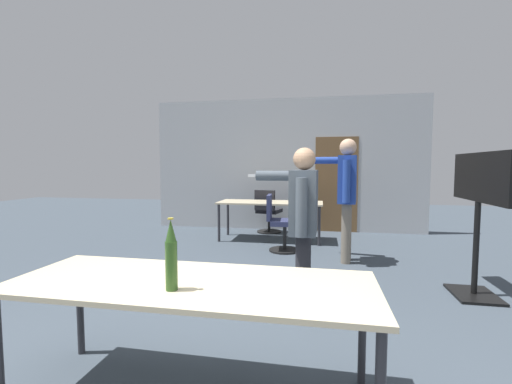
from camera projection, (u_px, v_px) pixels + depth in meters
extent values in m
cube|color=#B2B5B7|center=(286.00, 165.00, 7.61)|extent=(5.98, 0.10, 2.90)
cube|color=brown|center=(336.00, 185.00, 7.38)|extent=(0.90, 0.02, 2.05)
cube|color=#C6B793|center=(191.00, 283.00, 2.03)|extent=(2.17, 0.79, 0.03)
cylinder|color=#2D2D33|center=(80.00, 308.00, 2.58)|extent=(0.05, 0.05, 0.71)
cylinder|color=#2D2D33|center=(362.00, 332.00, 2.20)|extent=(0.05, 0.05, 0.71)
cube|color=#C6B793|center=(270.00, 203.00, 6.55)|extent=(1.98, 0.75, 0.03)
cylinder|color=#2D2D33|center=(219.00, 223.00, 6.44)|extent=(0.05, 0.05, 0.71)
cylinder|color=#2D2D33|center=(319.00, 226.00, 6.10)|extent=(0.05, 0.05, 0.71)
cylinder|color=#2D2D33|center=(228.00, 218.00, 7.07)|extent=(0.05, 0.05, 0.71)
cylinder|color=#2D2D33|center=(319.00, 221.00, 6.72)|extent=(0.05, 0.05, 0.71)
cube|color=black|center=(474.00, 295.00, 3.75)|extent=(0.44, 0.56, 0.03)
cylinder|color=black|center=(476.00, 248.00, 3.71)|extent=(0.06, 0.06, 1.01)
cube|color=black|center=(479.00, 177.00, 3.65)|extent=(0.04, 1.29, 0.53)
cube|color=#14331E|center=(482.00, 177.00, 3.65)|extent=(0.01, 1.18, 0.47)
cylinder|color=#28282D|center=(302.00, 275.00, 3.24)|extent=(0.14, 0.14, 0.77)
cylinder|color=#28282D|center=(304.00, 270.00, 3.42)|extent=(0.14, 0.14, 0.77)
cube|color=#4C5660|center=(304.00, 202.00, 3.28)|extent=(0.26, 0.45, 0.61)
sphere|color=tan|center=(304.00, 159.00, 3.25)|extent=(0.21, 0.21, 0.21)
cylinder|color=#4C5660|center=(301.00, 207.00, 3.02)|extent=(0.11, 0.11, 0.53)
cylinder|color=#4C5660|center=(281.00, 176.00, 3.59)|extent=(0.53, 0.12, 0.11)
cube|color=white|center=(254.00, 176.00, 3.65)|extent=(0.12, 0.04, 0.03)
cylinder|color=slate|center=(346.00, 233.00, 4.99)|extent=(0.14, 0.14, 0.88)
cylinder|color=slate|center=(347.00, 231.00, 5.16)|extent=(0.14, 0.14, 0.88)
cube|color=#23429E|center=(347.00, 179.00, 5.02)|extent=(0.30, 0.48, 0.69)
sphere|color=#DBAD89|center=(348.00, 147.00, 4.98)|extent=(0.24, 0.24, 0.24)
cylinder|color=#23429E|center=(346.00, 181.00, 4.75)|extent=(0.11, 0.11, 0.60)
cylinder|color=#23429E|center=(329.00, 160.00, 5.35)|extent=(0.61, 0.18, 0.11)
cube|color=white|center=(308.00, 161.00, 5.45)|extent=(0.12, 0.05, 0.03)
cylinder|color=black|center=(269.00, 232.00, 7.37)|extent=(0.52, 0.52, 0.03)
cylinder|color=black|center=(269.00, 222.00, 7.35)|extent=(0.06, 0.06, 0.40)
cube|color=black|center=(269.00, 211.00, 7.33)|extent=(0.55, 0.55, 0.08)
cube|color=black|center=(265.00, 200.00, 7.08)|extent=(0.44, 0.15, 0.42)
cylinder|color=black|center=(285.00, 250.00, 5.74)|extent=(0.52, 0.52, 0.03)
cylinder|color=black|center=(285.00, 237.00, 5.72)|extent=(0.06, 0.06, 0.42)
cube|color=navy|center=(285.00, 222.00, 5.70)|extent=(0.49, 0.49, 0.08)
cube|color=navy|center=(269.00, 207.00, 5.72)|extent=(0.09, 0.44, 0.42)
cylinder|color=#2D511E|center=(171.00, 266.00, 1.87)|extent=(0.07, 0.07, 0.27)
cone|color=#2D511E|center=(171.00, 230.00, 1.86)|extent=(0.06, 0.06, 0.12)
cylinder|color=gold|center=(171.00, 219.00, 1.85)|extent=(0.03, 0.03, 0.01)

